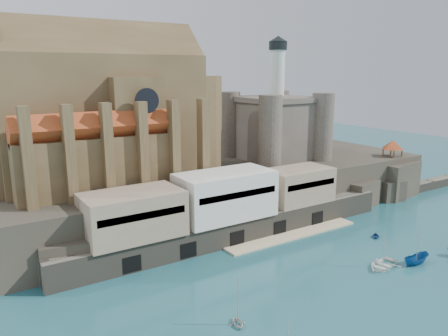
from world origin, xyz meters
name	(u,v)px	position (x,y,z in m)	size (l,w,h in m)	color
ground	(360,273)	(0.00, 0.00, 0.00)	(300.00, 300.00, 0.00)	#1B525B
promontory	(223,188)	(-0.19, 39.37, 4.92)	(100.00, 36.00, 10.00)	#2A261F
quay	(226,209)	(-10.19, 23.07, 6.07)	(70.00, 12.00, 13.05)	#5E594B
church	(113,118)	(-24.13, 41.85, 22.13)	(47.00, 25.93, 30.51)	brown
castle_keep	(275,124)	(16.08, 41.08, 18.31)	(21.20, 21.20, 29.30)	#4C453C
rock_outcrop	(391,180)	(42.00, 25.84, 4.02)	(14.50, 10.50, 8.70)	#2A261F
pavilion	(393,146)	(42.00, 26.00, 12.73)	(6.40, 6.40, 5.40)	brown
boat_2	(416,264)	(10.46, -2.63, 0.00)	(1.97, 2.02, 5.23)	#0F498D
boat_4	(238,325)	(-24.24, -1.13, 0.00)	(2.46, 1.50, 2.85)	silver
boat_6	(382,267)	(4.86, -0.37, 0.00)	(4.75, 1.38, 6.65)	white
boat_7	(376,237)	(14.66, 8.62, 0.00)	(2.33, 1.42, 2.69)	navy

